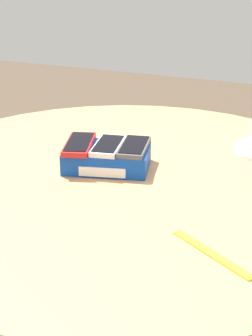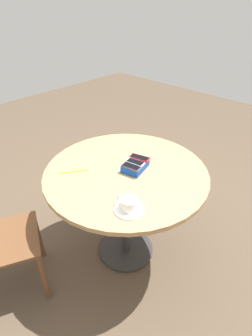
{
  "view_description": "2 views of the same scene",
  "coord_description": "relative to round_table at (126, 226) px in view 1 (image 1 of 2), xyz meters",
  "views": [
    {
      "loc": [
        0.41,
        -1.0,
        1.26
      ],
      "look_at": [
        0.0,
        0.0,
        0.8
      ],
      "focal_mm": 60.0,
      "sensor_mm": 36.0,
      "label": 1
    },
    {
      "loc": [
        1.02,
        0.96,
        1.75
      ],
      "look_at": [
        0.0,
        0.0,
        0.8
      ],
      "focal_mm": 28.0,
      "sensor_mm": 36.0,
      "label": 2
    }
  ],
  "objects": [
    {
      "name": "phone_red",
      "position": [
        -0.12,
        0.01,
        0.17
      ],
      "size": [
        0.09,
        0.14,
        0.01
      ],
      "color": "red",
      "rests_on": "phone_box"
    },
    {
      "name": "phone_gray",
      "position": [
        0.0,
        0.05,
        0.17
      ],
      "size": [
        0.08,
        0.13,
        0.01
      ],
      "color": "#515156",
      "rests_on": "phone_box"
    },
    {
      "name": "lanyard_strap",
      "position": [
        0.24,
        -0.23,
        0.12
      ],
      "size": [
        0.16,
        0.11,
        0.0
      ],
      "primitive_type": "cube",
      "rotation": [
        0.0,
        0.0,
        -0.57
      ],
      "color": "yellow",
      "rests_on": "round_table"
    },
    {
      "name": "round_table",
      "position": [
        0.0,
        0.0,
        0.0
      ],
      "size": [
        1.06,
        1.06,
        0.78
      ],
      "color": "#2D2D2D",
      "rests_on": "ground_plane"
    },
    {
      "name": "phone_box",
      "position": [
        -0.06,
        0.03,
        0.14
      ],
      "size": [
        0.2,
        0.16,
        0.05
      ],
      "color": "#0F42AD",
      "rests_on": "round_table"
    },
    {
      "name": "phone_white",
      "position": [
        -0.05,
        0.03,
        0.17
      ],
      "size": [
        0.08,
        0.13,
        0.01
      ],
      "color": "silver",
      "rests_on": "phone_box"
    }
  ]
}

